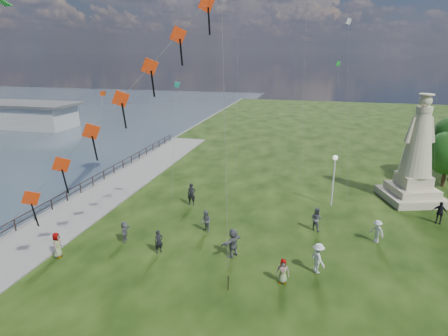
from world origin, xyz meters
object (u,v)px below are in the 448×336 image
(person_4, at_px, (283,271))
(person_7, at_px, (316,219))
(person_11, at_px, (233,243))
(statue, at_px, (416,162))
(lamppost, at_px, (334,170))
(person_8, at_px, (377,231))
(person_9, at_px, (440,212))
(person_2, at_px, (318,258))
(person_10, at_px, (57,245))
(person_1, at_px, (206,221))
(person_0, at_px, (159,242))
(person_6, at_px, (192,194))
(person_5, at_px, (125,231))
(pier_pavilion, at_px, (0,113))

(person_4, relative_size, person_7, 0.84)
(person_11, bearing_deg, statue, 162.94)
(lamppost, xyz_separation_m, person_8, (2.90, -5.87, -2.43))
(person_9, bearing_deg, statue, 124.87)
(lamppost, relative_size, person_2, 2.39)
(person_2, xyz_separation_m, person_10, (-16.25, -2.29, -0.10))
(person_2, relative_size, person_7, 1.06)
(statue, distance_m, person_4, 18.51)
(person_1, bearing_deg, statue, 73.90)
(person_2, distance_m, person_8, 6.22)
(person_10, height_order, person_11, person_11)
(person_4, xyz_separation_m, person_11, (-3.41, 2.15, 0.22))
(person_11, bearing_deg, person_0, -53.39)
(person_10, bearing_deg, person_6, -43.16)
(person_7, bearing_deg, statue, -103.88)
(person_0, distance_m, person_8, 14.93)
(person_2, bearing_deg, person_7, -32.14)
(statue, relative_size, person_5, 6.36)
(pier_pavilion, height_order, person_7, pier_pavilion)
(statue, height_order, person_1, statue)
(person_0, height_order, person_6, person_6)
(person_11, bearing_deg, person_4, 85.70)
(person_7, height_order, person_10, person_7)
(person_0, distance_m, person_6, 8.19)
(lamppost, relative_size, person_5, 3.06)
(person_2, xyz_separation_m, person_7, (-0.19, 5.73, -0.05))
(pier_pavilion, bearing_deg, person_8, -26.97)
(statue, relative_size, person_0, 5.92)
(lamppost, relative_size, person_6, 2.33)
(pier_pavilion, relative_size, person_10, 17.73)
(person_10, bearing_deg, statue, -71.02)
(person_0, bearing_deg, person_5, 115.96)
(statue, bearing_deg, person_10, -164.29)
(person_2, bearing_deg, person_10, 63.94)
(statue, height_order, person_11, statue)
(person_5, height_order, person_11, person_11)
(lamppost, relative_size, person_0, 2.85)
(statue, height_order, lamppost, statue)
(person_1, height_order, person_6, person_6)
(person_2, relative_size, person_8, 1.15)
(person_7, height_order, person_9, person_7)
(pier_pavilion, relative_size, person_2, 15.88)
(person_1, bearing_deg, person_0, -79.86)
(lamppost, relative_size, person_7, 2.53)
(lamppost, height_order, person_7, lamppost)
(pier_pavilion, bearing_deg, person_2, -32.13)
(person_1, bearing_deg, person_8, 47.36)
(person_9, bearing_deg, pier_pavilion, -180.00)
(pier_pavilion, relative_size, person_4, 20.06)
(person_6, bearing_deg, person_10, -129.51)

